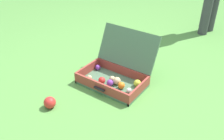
{
  "coord_description": "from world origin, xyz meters",
  "views": [
    {
      "loc": [
        1.05,
        -1.53,
        1.34
      ],
      "look_at": [
        -0.04,
        0.03,
        0.16
      ],
      "focal_mm": 39.65,
      "sensor_mm": 36.0,
      "label": 1
    }
  ],
  "objects": [
    {
      "name": "ground_plane",
      "position": [
        0.0,
        0.0,
        0.0
      ],
      "size": [
        16.0,
        16.0,
        0.0
      ],
      "primitive_type": "plane",
      "color": "#569342"
    },
    {
      "name": "stray_ball_on_grass",
      "position": [
        -0.27,
        -0.53,
        0.05
      ],
      "size": [
        0.1,
        0.1,
        0.1
      ],
      "primitive_type": "sphere",
      "color": "red",
      "rests_on": "ground"
    },
    {
      "name": "open_suitcase",
      "position": [
        -0.04,
        0.1,
        0.1
      ],
      "size": [
        0.6,
        0.55,
        0.45
      ],
      "color": "#4C7051",
      "rests_on": "ground"
    }
  ]
}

